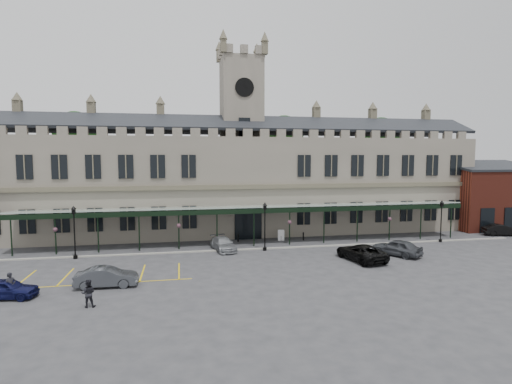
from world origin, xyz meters
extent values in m
plane|color=#303033|center=(0.00, 0.00, 0.00)|extent=(140.00, 140.00, 0.00)
cube|color=#676156|center=(0.00, 16.00, 6.00)|extent=(60.00, 10.00, 12.00)
cube|color=#514B3A|center=(0.00, 10.82, 6.20)|extent=(60.00, 0.35, 0.50)
cube|color=black|center=(0.00, 13.50, 13.80)|extent=(60.00, 4.77, 2.20)
cube|color=black|center=(0.00, 18.50, 13.80)|extent=(60.00, 4.77, 2.20)
cube|color=black|center=(0.00, 10.90, 1.90)|extent=(3.20, 0.18, 3.80)
cube|color=#676156|center=(0.00, 16.00, 11.00)|extent=(5.00, 5.00, 22.00)
cylinder|color=silver|center=(0.00, 13.44, 18.00)|extent=(2.20, 0.12, 2.20)
cylinder|color=black|center=(0.00, 13.37, 18.00)|extent=(2.30, 0.04, 2.30)
cube|color=black|center=(0.00, 13.44, 13.00)|extent=(1.40, 0.12, 2.80)
cube|color=#8C9E93|center=(0.00, 9.00, 4.10)|extent=(50.00, 4.00, 0.40)
cube|color=black|center=(0.00, 7.00, 3.85)|extent=(50.00, 0.18, 0.50)
cube|color=maroon|center=(34.00, 13.00, 4.00)|extent=(12.00, 8.00, 8.00)
cube|color=black|center=(34.00, 13.00, 8.50)|extent=(12.40, 8.36, 1.47)
cube|color=gray|center=(0.00, 5.50, 0.06)|extent=(60.00, 0.40, 0.12)
cylinder|color=#332314|center=(-22.00, 25.00, 6.00)|extent=(0.70, 0.70, 12.00)
sphere|color=black|center=(-22.00, 25.00, 13.00)|extent=(6.00, 6.00, 6.00)
cylinder|color=#332314|center=(8.00, 25.00, 6.00)|extent=(0.70, 0.70, 12.00)
sphere|color=black|center=(8.00, 25.00, 13.00)|extent=(6.00, 6.00, 6.00)
cylinder|color=#332314|center=(24.00, 25.00, 6.00)|extent=(0.70, 0.70, 12.00)
sphere|color=black|center=(24.00, 25.00, 13.00)|extent=(6.00, 6.00, 6.00)
cylinder|color=black|center=(-17.69, 5.01, 0.16)|extent=(0.39, 0.39, 0.33)
cylinder|color=black|center=(-17.69, 5.01, 2.19)|extent=(0.13, 0.13, 4.37)
cube|color=black|center=(-17.69, 5.01, 4.54)|extent=(0.31, 0.31, 0.44)
cone|color=black|center=(-17.69, 5.01, 4.92)|extent=(0.48, 0.48, 0.33)
cylinder|color=black|center=(0.72, 4.91, 0.16)|extent=(0.39, 0.39, 0.32)
cylinder|color=black|center=(0.72, 4.91, 2.16)|extent=(0.13, 0.13, 4.32)
cube|color=black|center=(0.72, 4.91, 4.49)|extent=(0.30, 0.30, 0.43)
cone|color=black|center=(0.72, 4.91, 4.86)|extent=(0.48, 0.48, 0.32)
cylinder|color=black|center=(21.26, 5.25, 0.15)|extent=(0.37, 0.37, 0.31)
cylinder|color=black|center=(21.26, 5.25, 2.06)|extent=(0.12, 0.12, 4.12)
cube|color=black|center=(21.26, 5.25, 4.27)|extent=(0.29, 0.29, 0.41)
cone|color=black|center=(21.26, 5.25, 4.63)|extent=(0.45, 0.45, 0.31)
cube|color=orange|center=(14.66, 0.43, 0.02)|extent=(0.38, 0.38, 0.04)
cone|color=orange|center=(14.66, 0.43, 0.35)|extent=(0.43, 0.43, 0.69)
cylinder|color=silver|center=(14.66, 0.43, 0.44)|extent=(0.29, 0.29, 0.10)
cylinder|color=black|center=(3.58, 9.30, 0.27)|extent=(0.06, 0.06, 0.53)
cube|color=silver|center=(3.58, 9.30, 0.64)|extent=(0.75, 0.14, 1.28)
cylinder|color=black|center=(-1.37, 9.78, 0.46)|extent=(0.16, 0.16, 0.93)
cylinder|color=black|center=(6.18, 9.05, 0.47)|extent=(0.17, 0.17, 0.93)
imported|color=#0D0F3A|center=(-19.55, -5.54, 0.69)|extent=(4.22, 2.17, 1.37)
imported|color=#393C41|center=(-13.27, -4.21, 0.74)|extent=(4.51, 1.60, 1.48)
imported|color=#929599|center=(-3.49, 5.79, 0.67)|extent=(2.70, 4.87, 1.34)
imported|color=black|center=(8.71, -0.67, 0.77)|extent=(3.57, 5.93, 1.54)
imported|color=#393C41|center=(13.00, 0.42, 0.81)|extent=(4.27, 4.99, 1.62)
imported|color=black|center=(31.00, 7.19, 0.70)|extent=(4.46, 2.45, 1.39)
imported|color=black|center=(-19.20, -5.76, 0.93)|extent=(0.81, 0.76, 1.85)
imported|color=black|center=(-13.71, -8.24, 0.90)|extent=(0.89, 0.70, 1.81)
camera|label=1|loc=(-7.79, -34.78, 9.64)|focal=28.00mm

